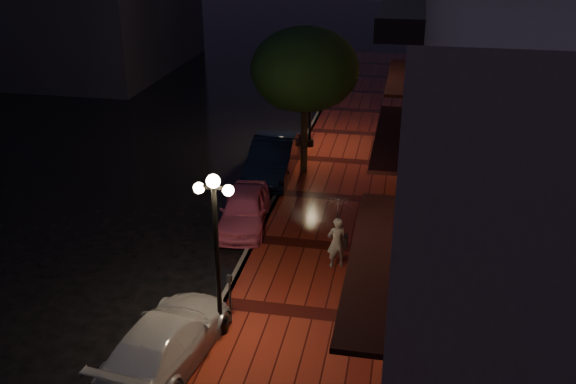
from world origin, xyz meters
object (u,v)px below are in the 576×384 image
Objects in this scene: streetlamp_far at (310,93)px; woman_with_umbrella at (337,222)px; parking_meter at (230,291)px; street_tree at (305,72)px; silver_car at (167,340)px; streetlamp_near at (217,247)px; pink_car at (244,209)px; navy_car at (273,158)px.

streetlamp_far is 1.93× the size of woman_with_umbrella.
streetlamp_far is 13.37m from parking_meter.
silver_car is (-1.21, -12.21, -3.59)m from street_tree.
streetlamp_near is 11.12m from street_tree.
streetlamp_near is 14.00m from streetlamp_far.
streetlamp_near is at bearing -71.65° from parking_meter.
silver_car is at bearing -93.57° from streetlamp_far.
street_tree is 7.97m from woman_with_umbrella.
streetlamp_far reaches higher than pink_car.
streetlamp_near reaches higher than pink_car.
pink_car is at bearing 123.32° from parking_meter.
parking_meter is at bearing -91.13° from street_tree.
navy_car is at bearing -164.58° from street_tree.
streetlamp_near is at bearing -90.00° from streetlamp_far.
street_tree is 12.78m from silver_car.
streetlamp_near is 0.95× the size of silver_car.
silver_car is 2.03× the size of woman_with_umbrella.
streetlamp_far reaches higher than parking_meter.
silver_car is at bearing -95.65° from street_tree.
streetlamp_near reaches higher than navy_car.
streetlamp_far is 3.92m from navy_car.
silver_car is (-0.95, -1.22, -1.94)m from streetlamp_near.
parking_meter is at bearing 27.76° from woman_with_umbrella.
street_tree is at bearing -97.03° from woman_with_umbrella.
pink_car is 1.71× the size of woman_with_umbrella.
street_tree is at bearing 69.37° from pink_car.
pink_car is at bearing -91.96° from navy_car.
navy_car is 1.05× the size of silver_car.
street_tree is at bearing -88.23° from silver_car.
streetlamp_far is 3.44m from street_tree.
street_tree reaches higher than parking_meter.
streetlamp_far is 1.13× the size of pink_car.
streetlamp_near is at bearing -91.35° from street_tree.
parking_meter is (1.01, 1.96, 0.24)m from silver_car.
navy_car reaches higher than parking_meter.
silver_car is at bearing -91.96° from navy_car.
woman_with_umbrella is (3.41, -6.86, 0.84)m from navy_car.
pink_car is 0.84× the size of silver_car.
silver_car is (-0.95, -15.22, -1.94)m from streetlamp_far.
streetlamp_near reaches higher than woman_with_umbrella.
street_tree is 1.22× the size of navy_car.
woman_with_umbrella is at bearing 74.45° from parking_meter.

